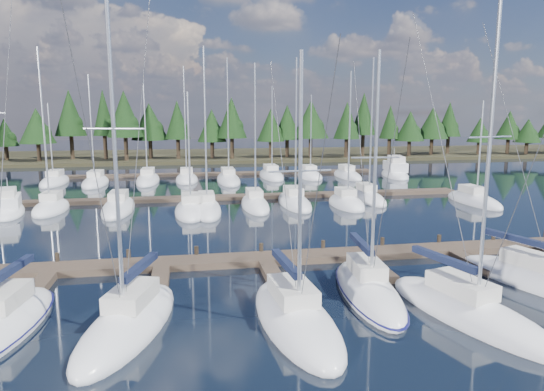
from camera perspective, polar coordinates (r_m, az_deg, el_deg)
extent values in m
plane|color=black|center=(41.09, -3.63, -2.84)|extent=(260.00, 260.00, 0.00)
cube|color=#2E2A19|center=(100.34, -7.52, 4.69)|extent=(220.00, 30.00, 0.60)
cube|color=#4A3C2E|center=(29.53, -0.97, -7.45)|extent=(44.00, 2.00, 0.40)
cube|color=#4A3C2E|center=(27.41, -25.88, -9.83)|extent=(0.90, 4.00, 0.40)
cube|color=#4A3C2E|center=(26.39, -13.07, -9.83)|extent=(0.90, 4.00, 0.40)
cube|color=#4A3C2E|center=(26.72, 0.06, -9.32)|extent=(0.90, 4.00, 0.40)
cube|color=#4A3C2E|center=(28.34, 12.22, -8.42)|extent=(0.90, 4.00, 0.40)
cube|color=#4A3C2E|center=(31.06, 22.61, -7.35)|extent=(0.90, 4.00, 0.40)
cylinder|color=#2D2319|center=(31.01, -23.93, -6.98)|extent=(0.26, 0.26, 0.90)
cylinder|color=#2D2319|center=(30.29, -16.52, -6.93)|extent=(0.26, 0.26, 0.90)
cylinder|color=#2D2319|center=(30.08, -8.88, -6.75)|extent=(0.26, 0.26, 0.90)
cylinder|color=#2D2319|center=(30.41, -1.27, -6.45)|extent=(0.26, 0.26, 0.90)
cylinder|color=#2D2319|center=(31.25, 6.04, -6.06)|extent=(0.26, 0.26, 0.90)
cylinder|color=#2D2319|center=(32.56, 12.85, -5.61)|extent=(0.26, 0.26, 0.90)
cylinder|color=#2D2319|center=(34.28, 19.05, -5.13)|extent=(0.26, 0.26, 0.90)
cylinder|color=#2D2319|center=(36.37, 24.58, -4.65)|extent=(0.26, 0.26, 0.90)
cube|color=#4A3C2E|center=(50.82, -4.91, -0.21)|extent=(50.00, 1.80, 0.40)
cube|color=#4A3C2E|center=(70.55, -6.39, 2.54)|extent=(46.00, 1.80, 0.40)
ellipsoid|color=white|center=(23.51, -29.33, -13.47)|extent=(3.80, 8.48, 1.90)
cube|color=beige|center=(23.43, -29.12, -10.39)|extent=(1.83, 2.80, 0.70)
cylinder|color=silver|center=(24.04, -28.21, -7.94)|extent=(0.61, 3.58, 0.12)
cube|color=black|center=(24.00, -28.24, -7.60)|extent=(0.82, 3.45, 0.30)
cylinder|color=#3F3F44|center=(23.40, -28.98, 6.35)|extent=(0.63, 4.33, 14.67)
ellipsoid|color=#0E0F48|center=(23.49, -29.34, -13.31)|extent=(3.95, 8.82, 0.18)
ellipsoid|color=white|center=(21.67, -16.49, -14.56)|extent=(5.01, 9.14, 1.90)
cube|color=beige|center=(21.59, -16.19, -11.19)|extent=(2.20, 3.10, 0.70)
cylinder|color=silver|center=(19.46, -18.04, 5.53)|extent=(0.20, 0.20, 13.30)
cylinder|color=silver|center=(22.26, -15.26, -8.46)|extent=(1.19, 3.72, 0.12)
cube|color=black|center=(22.21, -15.27, -8.10)|extent=(1.36, 3.62, 0.30)
cylinder|color=silver|center=(19.43, -18.14, 7.48)|extent=(2.33, 0.74, 0.07)
cylinder|color=#3F3F44|center=(17.78, -20.48, 4.56)|extent=(1.09, 3.64, 13.61)
cylinder|color=#3F3F44|center=(21.60, -15.52, 5.62)|extent=(1.33, 4.48, 13.61)
ellipsoid|color=white|center=(21.32, 2.79, -14.56)|extent=(3.52, 9.19, 1.90)
cube|color=beige|center=(21.26, 2.46, -11.13)|extent=(1.78, 2.99, 0.70)
cylinder|color=silver|center=(19.21, 3.33, 1.38)|extent=(0.17, 0.17, 10.27)
cylinder|color=silver|center=(21.99, 1.65, -8.34)|extent=(0.41, 3.96, 0.12)
cube|color=black|center=(21.94, 1.65, -7.97)|extent=(0.63, 3.80, 0.30)
cylinder|color=silver|center=(19.14, 3.35, 2.90)|extent=(2.58, 0.26, 0.07)
cylinder|color=#3F3F44|center=(17.42, 5.25, 0.00)|extent=(0.32, 3.89, 10.58)
cylinder|color=#3F3F44|center=(21.50, 1.41, 1.88)|extent=(0.38, 4.79, 10.58)
ellipsoid|color=white|center=(24.82, 11.24, -11.16)|extent=(3.28, 8.87, 1.90)
cube|color=beige|center=(24.82, 11.05, -8.22)|extent=(1.62, 2.89, 0.70)
cylinder|color=silver|center=(22.95, 12.04, 3.06)|extent=(0.17, 0.17, 10.68)
cylinder|color=silver|center=(25.56, 10.47, -5.91)|extent=(0.47, 3.81, 0.12)
cube|color=black|center=(25.52, 10.48, -5.59)|extent=(0.68, 3.66, 0.30)
cylinder|color=silver|center=(22.90, 12.09, 4.39)|extent=(2.25, 0.27, 0.07)
cylinder|color=#3F3F44|center=(21.21, 13.48, 2.07)|extent=(0.37, 3.75, 10.99)
cylinder|color=#3F3F44|center=(25.17, 10.52, 3.33)|extent=(0.45, 4.61, 10.99)
ellipsoid|color=#0E0F48|center=(24.80, 11.24, -11.01)|extent=(3.41, 9.23, 0.18)
ellipsoid|color=white|center=(23.53, 22.05, -12.90)|extent=(4.92, 9.82, 1.90)
cube|color=beige|center=(23.41, 21.39, -9.83)|extent=(2.16, 3.29, 0.70)
cylinder|color=silver|center=(21.58, 24.17, 4.62)|extent=(0.20, 0.20, 12.63)
cylinder|color=silver|center=(23.93, 19.55, -7.40)|extent=(1.16, 4.06, 0.12)
cube|color=black|center=(23.89, 19.57, -7.06)|extent=(1.34, 3.93, 0.30)
cylinder|color=silver|center=(21.54, 24.29, 6.29)|extent=(2.31, 0.66, 0.07)
cylinder|color=#3F3F44|center=(20.31, 28.44, 3.61)|extent=(1.06, 3.97, 12.94)
cylinder|color=#3F3F44|center=(23.32, 19.52, 4.86)|extent=(1.29, 4.89, 12.94)
ellipsoid|color=white|center=(28.92, 29.11, -9.19)|extent=(5.30, 10.16, 1.90)
cube|color=beige|center=(28.84, 28.48, -6.70)|extent=(2.22, 3.42, 0.70)
cylinder|color=silver|center=(29.29, 26.67, -4.79)|extent=(1.44, 4.19, 0.12)
cube|color=black|center=(29.26, 26.69, -4.51)|extent=(1.60, 4.07, 0.30)
cylinder|color=#3F3F44|center=(28.80, 26.73, 5.41)|extent=(1.63, 5.04, 13.15)
ellipsoid|color=white|center=(49.86, -29.27, -1.67)|extent=(2.60, 8.50, 1.90)
cube|color=beige|center=(50.06, -29.22, -0.23)|extent=(1.43, 2.72, 0.70)
ellipsoid|color=white|center=(48.98, -24.54, -1.49)|extent=(2.77, 7.22, 1.90)
cube|color=beige|center=(49.12, -24.54, -0.04)|extent=(1.52, 2.31, 0.70)
cylinder|color=silver|center=(47.86, -25.29, 7.43)|extent=(0.16, 0.16, 13.56)
ellipsoid|color=white|center=(47.01, -17.62, -1.50)|extent=(2.76, 9.77, 1.90)
cube|color=beige|center=(47.28, -17.61, 0.04)|extent=(1.52, 3.13, 0.70)
cylinder|color=silver|center=(45.72, -18.17, 7.57)|extent=(0.16, 0.16, 13.19)
ellipsoid|color=white|center=(44.13, -9.54, -1.89)|extent=(2.82, 8.38, 1.90)
cube|color=beige|center=(44.32, -9.59, -0.26)|extent=(1.55, 2.68, 0.70)
cylinder|color=silver|center=(42.94, -9.75, 5.47)|extent=(0.16, 0.16, 9.69)
ellipsoid|color=white|center=(44.56, -7.66, -1.73)|extent=(2.52, 9.26, 1.90)
cube|color=beige|center=(44.79, -7.72, -0.11)|extent=(1.38, 2.96, 0.70)
cylinder|color=silver|center=(43.24, -7.86, 8.10)|extent=(0.16, 0.16, 13.55)
ellipsoid|color=white|center=(46.29, -2.02, -1.22)|extent=(2.46, 8.50, 1.90)
cube|color=beige|center=(46.50, -2.10, 0.33)|extent=(1.35, 2.72, 0.70)
cylinder|color=silver|center=(45.07, -2.00, 7.51)|extent=(0.16, 0.16, 12.38)
ellipsoid|color=white|center=(47.57, 2.64, -0.92)|extent=(2.69, 9.33, 1.90)
cube|color=beige|center=(47.82, 2.53, 0.59)|extent=(1.48, 2.99, 0.70)
cylinder|color=silver|center=(46.33, 2.84, 7.93)|extent=(0.16, 0.16, 12.98)
ellipsoid|color=white|center=(47.49, 8.74, -1.05)|extent=(2.81, 7.14, 1.90)
cube|color=beige|center=(47.62, 8.64, 0.45)|extent=(1.55, 2.28, 0.70)
cylinder|color=silver|center=(46.38, 9.09, 7.04)|extent=(0.16, 0.16, 11.71)
ellipsoid|color=white|center=(50.85, 11.16, -0.41)|extent=(2.43, 8.28, 1.90)
cube|color=beige|center=(51.03, 11.04, 1.00)|extent=(1.34, 2.65, 0.70)
cylinder|color=silver|center=(49.72, 11.62, 8.02)|extent=(0.16, 0.16, 13.24)
ellipsoid|color=white|center=(52.44, 22.64, -0.67)|extent=(2.60, 8.68, 1.90)
cube|color=beige|center=(52.61, 22.48, 0.69)|extent=(1.43, 2.78, 0.70)
cylinder|color=silver|center=(51.45, 23.29, 5.14)|extent=(0.16, 0.16, 9.06)
ellipsoid|color=white|center=(67.71, -24.20, 1.41)|extent=(2.89, 9.23, 1.90)
cube|color=beige|center=(68.01, -24.18, 2.46)|extent=(1.59, 2.95, 0.70)
cylinder|color=silver|center=(66.78, -24.62, 5.94)|extent=(0.16, 0.16, 9.11)
ellipsoid|color=white|center=(64.98, -20.05, 1.36)|extent=(2.92, 9.20, 1.90)
cube|color=beige|center=(65.28, -20.04, 2.46)|extent=(1.61, 2.94, 0.70)
cylinder|color=silver|center=(63.95, -20.49, 7.61)|extent=(0.16, 0.16, 12.52)
ellipsoid|color=white|center=(65.59, -14.39, 1.72)|extent=(2.89, 11.25, 1.90)
cube|color=beige|center=(66.00, -14.40, 2.81)|extent=(1.59, 3.60, 0.70)
cylinder|color=silver|center=(64.47, -14.69, 7.69)|extent=(0.16, 0.16, 12.01)
ellipsoid|color=white|center=(65.13, -9.99, 1.82)|extent=(2.88, 8.01, 1.90)
cube|color=beige|center=(65.38, -10.02, 2.91)|extent=(1.58, 2.56, 0.70)
cylinder|color=silver|center=(64.15, -10.19, 8.62)|extent=(0.16, 0.16, 13.76)
ellipsoid|color=white|center=(64.05, -5.15, 1.80)|extent=(2.90, 11.36, 1.90)
cube|color=beige|center=(64.46, -5.21, 2.92)|extent=(1.59, 3.63, 0.70)
cylinder|color=silver|center=(62.89, -5.21, 9.17)|extent=(0.16, 0.16, 14.75)
ellipsoid|color=white|center=(68.06, -0.08, 2.30)|extent=(2.99, 10.49, 1.90)
cube|color=beige|center=(68.43, -0.16, 3.35)|extent=(1.64, 3.36, 0.70)
cylinder|color=silver|center=(67.01, 0.00, 7.86)|extent=(0.16, 0.16, 11.53)
ellipsoid|color=white|center=(67.87, 4.45, 2.25)|extent=(2.99, 7.90, 1.90)
cube|color=beige|center=(68.11, 4.38, 3.29)|extent=(1.64, 2.53, 0.70)
cylinder|color=silver|center=(66.98, 4.60, 7.32)|extent=(0.16, 0.16, 10.34)
ellipsoid|color=white|center=(68.73, 8.86, 2.26)|extent=(2.75, 9.06, 1.90)
cube|color=beige|center=(69.01, 8.77, 3.29)|extent=(1.51, 2.90, 0.70)
cylinder|color=silver|center=(67.79, 9.13, 7.53)|extent=(0.16, 0.16, 10.98)
ellipsoid|color=white|center=(49.41, -28.55, -1.77)|extent=(4.26, 8.06, 1.54)
cube|color=white|center=(49.24, -28.64, -0.62)|extent=(2.84, 4.55, 1.02)
cube|color=beige|center=(48.74, -28.76, 0.30)|extent=(1.99, 2.94, 0.77)
cylinder|color=silver|center=(49.80, -28.70, 1.08)|extent=(0.10, 0.10, 1.36)
ellipsoid|color=white|center=(71.36, 14.24, 2.30)|extent=(4.97, 10.05, 1.92)
cube|color=white|center=(71.21, 14.28, 3.33)|extent=(3.36, 5.65, 1.28)
cube|color=beige|center=(70.64, 14.41, 4.15)|extent=(2.37, 3.64, 0.96)
cylinder|color=silver|center=(71.98, 14.17, 4.77)|extent=(0.09, 0.09, 1.71)
cylinder|color=black|center=(98.70, -28.76, 4.40)|extent=(0.70, 0.70, 2.50)
cone|color=black|center=(98.51, -28.93, 6.53)|extent=(4.49, 4.49, 4.85)
ellipsoid|color=black|center=(98.39, -28.60, 5.90)|extent=(2.69, 2.69, 2.69)
cylinder|color=black|center=(93.78, -25.73, 4.61)|extent=(0.70, 0.70, 3.11)
cone|color=black|center=(93.56, -25.94, 7.40)|extent=(6.01, 6.01, 6.05)
ellipsoid|color=black|center=(93.47, -25.58, 6.57)|extent=(3.61, 3.61, 3.61)
cylinder|color=black|center=(95.61, -22.46, 5.25)|extent=(0.70, 0.70, 4.23)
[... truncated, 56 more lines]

